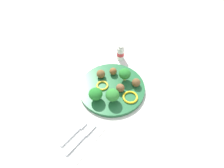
# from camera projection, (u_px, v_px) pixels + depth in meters

# --- Properties ---
(ground_plane) EXTENTS (4.00, 4.00, 0.00)m
(ground_plane) POSITION_uv_depth(u_px,v_px,m) (112.00, 89.00, 0.84)
(ground_plane) COLOR silver
(plate) EXTENTS (0.28, 0.28, 0.02)m
(plate) POSITION_uv_depth(u_px,v_px,m) (112.00, 88.00, 0.83)
(plate) COLOR #236638
(plate) RESTS_ON ground_plane
(broccoli_floret_far_rim) EXTENTS (0.05, 0.05, 0.06)m
(broccoli_floret_far_rim) POSITION_uv_depth(u_px,v_px,m) (125.00, 74.00, 0.82)
(broccoli_floret_far_rim) COLOR #A7C866
(broccoli_floret_far_rim) RESTS_ON plate
(broccoli_floret_mid_left) EXTENTS (0.06, 0.06, 0.06)m
(broccoli_floret_mid_left) POSITION_uv_depth(u_px,v_px,m) (96.00, 94.00, 0.76)
(broccoli_floret_mid_left) COLOR #A7B874
(broccoli_floret_mid_left) RESTS_ON plate
(broccoli_floret_center) EXTENTS (0.05, 0.05, 0.06)m
(broccoli_floret_center) POSITION_uv_depth(u_px,v_px,m) (112.00, 95.00, 0.75)
(broccoli_floret_center) COLOR #8EBF78
(broccoli_floret_center) RESTS_ON plate
(meatball_center) EXTENTS (0.04, 0.04, 0.04)m
(meatball_center) POSITION_uv_depth(u_px,v_px,m) (136.00, 83.00, 0.82)
(meatball_center) COLOR brown
(meatball_center) RESTS_ON plate
(meatball_front_right) EXTENTS (0.04, 0.04, 0.04)m
(meatball_front_right) POSITION_uv_depth(u_px,v_px,m) (120.00, 88.00, 0.80)
(meatball_front_right) COLOR brown
(meatball_front_right) RESTS_ON plate
(meatball_back_right) EXTENTS (0.04, 0.04, 0.04)m
(meatball_back_right) POSITION_uv_depth(u_px,v_px,m) (101.00, 74.00, 0.85)
(meatball_back_right) COLOR brown
(meatball_back_right) RESTS_ON plate
(meatball_far_rim) EXTENTS (0.03, 0.03, 0.03)m
(meatball_far_rim) POSITION_uv_depth(u_px,v_px,m) (113.00, 71.00, 0.86)
(meatball_far_rim) COLOR brown
(meatball_far_rim) RESTS_ON plate
(pepper_ring_far_rim) EXTENTS (0.07, 0.07, 0.01)m
(pepper_ring_far_rim) POSITION_uv_depth(u_px,v_px,m) (102.00, 86.00, 0.83)
(pepper_ring_far_rim) COLOR yellow
(pepper_ring_far_rim) RESTS_ON plate
(pepper_ring_mid_right) EXTENTS (0.08, 0.08, 0.01)m
(pepper_ring_mid_right) POSITION_uv_depth(u_px,v_px,m) (130.00, 97.00, 0.79)
(pepper_ring_mid_right) COLOR yellow
(pepper_ring_mid_right) RESTS_ON plate
(napkin) EXTENTS (0.18, 0.14, 0.01)m
(napkin) POSITION_uv_depth(u_px,v_px,m) (77.00, 137.00, 0.70)
(napkin) COLOR white
(napkin) RESTS_ON ground_plane
(fork) EXTENTS (0.12, 0.04, 0.01)m
(fork) POSITION_uv_depth(u_px,v_px,m) (75.00, 132.00, 0.71)
(fork) COLOR silver
(fork) RESTS_ON napkin
(knife) EXTENTS (0.15, 0.04, 0.01)m
(knife) POSITION_uv_depth(u_px,v_px,m) (82.00, 137.00, 0.69)
(knife) COLOR silver
(knife) RESTS_ON napkin
(yogurt_bottle) EXTENTS (0.04, 0.04, 0.08)m
(yogurt_bottle) POSITION_uv_depth(u_px,v_px,m) (121.00, 53.00, 0.94)
(yogurt_bottle) COLOR white
(yogurt_bottle) RESTS_ON ground_plane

